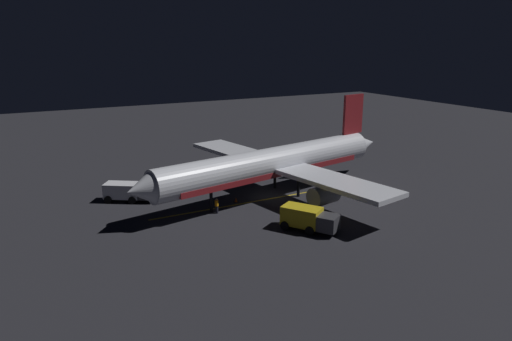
% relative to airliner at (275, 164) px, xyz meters
% --- Properties ---
extents(ground_plane, '(180.00, 180.00, 0.20)m').
position_rel_airliner_xyz_m(ground_plane, '(-0.11, 0.60, -4.08)').
color(ground_plane, '#24242A').
extents(apron_guide_stripe, '(0.28, 22.51, 0.01)m').
position_rel_airliner_xyz_m(apron_guide_stripe, '(-0.91, 4.60, -3.98)').
color(apron_guide_stripe, gold).
rests_on(apron_guide_stripe, ground_plane).
extents(airliner, '(32.96, 37.46, 11.28)m').
position_rel_airliner_xyz_m(airliner, '(0.00, 0.00, 0.00)').
color(airliner, silver).
rests_on(airliner, ground_plane).
extents(baggage_truck, '(4.94, 6.06, 2.16)m').
position_rel_airliner_xyz_m(baggage_truck, '(6.23, 16.19, -2.84)').
color(baggage_truck, silver).
rests_on(baggage_truck, ground_plane).
extents(catering_truck, '(5.85, 4.78, 2.33)m').
position_rel_airliner_xyz_m(catering_truck, '(-11.00, 2.64, -2.78)').
color(catering_truck, gold).
rests_on(catering_truck, ground_plane).
extents(ground_crew_worker, '(0.40, 0.40, 1.74)m').
position_rel_airliner_xyz_m(ground_crew_worker, '(-2.42, 8.69, -3.10)').
color(ground_crew_worker, black).
rests_on(ground_crew_worker, ground_plane).
extents(traffic_cone_near_left, '(0.50, 0.50, 0.55)m').
position_rel_airliner_xyz_m(traffic_cone_near_left, '(6.47, 3.27, -3.73)').
color(traffic_cone_near_left, '#EA590F').
rests_on(traffic_cone_near_left, ground_plane).
extents(traffic_cone_near_right, '(0.50, 0.50, 0.55)m').
position_rel_airliner_xyz_m(traffic_cone_near_right, '(-0.05, 5.23, -3.73)').
color(traffic_cone_near_right, '#EA590F').
rests_on(traffic_cone_near_right, ground_plane).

